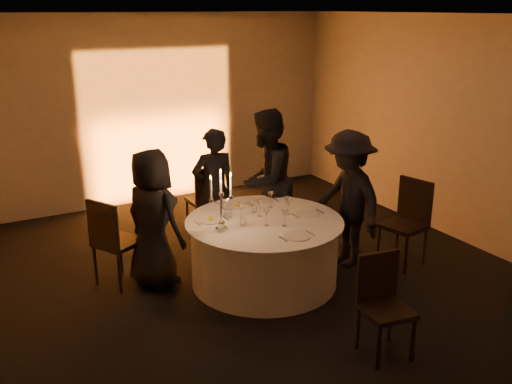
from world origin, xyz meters
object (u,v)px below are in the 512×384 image
coffee_cup (221,229)px  banquet_table (264,251)px  chair_back_left (207,196)px  guest_right (348,199)px  guest_back_right (266,180)px  chair_left (112,238)px  guest_left (153,219)px  chair_right (408,217)px  candelabra (221,209)px  guest_back_left (214,189)px  chair_back_right (279,206)px  chair_front (382,299)px

coffee_cup → banquet_table: bearing=7.6°
chair_back_left → guest_right: guest_right is taller
banquet_table → guest_back_right: bearing=59.7°
banquet_table → chair_left: bearing=154.2°
coffee_cup → guest_back_right: bearing=41.2°
guest_back_right → guest_right: size_ratio=1.10×
guest_left → guest_right: (2.28, -0.58, 0.04)m
chair_right → guest_left: (-2.95, 0.93, 0.20)m
chair_left → coffee_cup: 1.29m
candelabra → banquet_table: bearing=3.4°
guest_back_left → candelabra: guest_back_left is taller
banquet_table → guest_back_right: 1.17m
banquet_table → guest_right: guest_right is taller
chair_back_right → chair_right: 1.74m
chair_back_right → guest_back_right: bearing=-8.6°
chair_right → coffee_cup: (-2.41, 0.30, 0.19)m
guest_back_left → candelabra: (-0.47, -1.24, 0.20)m
banquet_table → guest_right: (1.15, -0.03, 0.46)m
chair_left → coffee_cup: size_ratio=9.51×
chair_back_left → guest_back_left: (-0.10, -0.46, 0.24)m
guest_left → guest_back_left: size_ratio=0.99×
banquet_table → chair_front: size_ratio=1.88×
chair_right → guest_right: (-0.67, 0.35, 0.24)m
chair_back_left → chair_front: size_ratio=1.05×
chair_back_right → guest_left: (-1.95, -0.50, 0.33)m
chair_back_left → chair_back_right: size_ratio=1.17×
guest_right → guest_back_left: bearing=-136.7°
chair_left → chair_front: bearing=-172.1°
chair_left → chair_right: chair_right is taller
chair_left → guest_right: 2.83m
guest_back_right → coffee_cup: bearing=10.9°
banquet_table → guest_left: bearing=154.0°
chair_left → coffee_cup: chair_left is taller
chair_left → guest_back_left: (1.48, 0.46, 0.22)m
banquet_table → guest_back_left: bearing=93.7°
chair_back_right → coffee_cup: (-1.41, -1.12, 0.32)m
chair_right → candelabra: candelabra is taller
guest_right → coffee_cup: bearing=-90.0°
chair_back_left → guest_left: size_ratio=0.62×
banquet_table → chair_left: 1.74m
chair_back_left → chair_back_right: (0.81, -0.62, -0.09)m
chair_back_right → guest_right: (0.33, -1.08, 0.37)m
guest_left → guest_back_right: 1.69m
guest_back_left → candelabra: 1.34m
guest_back_right → banquet_table: bearing=29.3°
chair_left → chair_right: (3.38, -1.13, 0.01)m
chair_front → guest_back_right: size_ratio=0.51×
chair_left → guest_left: guest_left is taller
guest_back_left → candelabra: bearing=72.9°
guest_left → banquet_table: bearing=-142.0°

